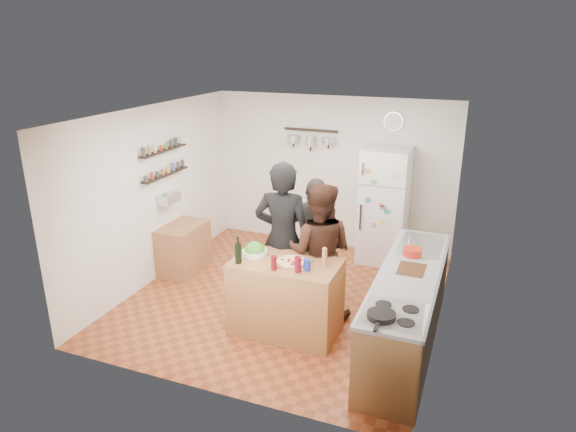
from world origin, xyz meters
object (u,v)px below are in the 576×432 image
at_px(person_center, 319,251).
at_px(wall_clock, 393,122).
at_px(counter_run, 407,310).
at_px(pepper_mill, 325,259).
at_px(salad_bowl, 255,253).
at_px(wine_bottle, 238,253).
at_px(prep_island, 286,297).
at_px(fridge, 384,206).
at_px(salt_canister, 307,265).
at_px(red_bowl, 413,252).
at_px(person_left, 283,238).
at_px(person_back, 315,239).
at_px(side_table, 184,248).
at_px(skillet, 381,315).

height_order(person_center, wall_clock, wall_clock).
xyz_separation_m(counter_run, wall_clock, (-0.75, 2.63, 1.70)).
bearing_deg(pepper_mill, wall_clock, 86.19).
relative_size(salad_bowl, wine_bottle, 1.27).
distance_m(prep_island, fridge, 2.63).
bearing_deg(salt_canister, wall_clock, 83.53).
bearing_deg(pepper_mill, salad_bowl, 180.00).
xyz_separation_m(wine_bottle, fridge, (1.14, 2.74, -0.13)).
bearing_deg(salad_bowl, red_bowl, 20.25).
bearing_deg(wall_clock, prep_island, -102.60).
height_order(person_left, red_bowl, person_left).
relative_size(wine_bottle, person_back, 0.14).
bearing_deg(wine_bottle, side_table, 141.50).
bearing_deg(person_back, salad_bowl, 80.03).
bearing_deg(skillet, wine_bottle, 160.45).
distance_m(counter_run, red_bowl, 0.71).
xyz_separation_m(prep_island, skillet, (1.29, -0.85, 0.49)).
xyz_separation_m(salt_canister, side_table, (-2.35, 1.14, -0.61)).
distance_m(person_back, side_table, 2.13).
relative_size(prep_island, person_center, 0.71).
relative_size(wine_bottle, fridge, 0.13).
xyz_separation_m(person_left, fridge, (0.87, 2.03, -0.09)).
bearing_deg(skillet, person_center, 127.64).
distance_m(wall_clock, side_table, 3.71).
relative_size(salad_bowl, person_left, 0.15).
height_order(pepper_mill, person_center, person_center).
bearing_deg(person_back, wall_clock, -92.67).
height_order(person_back, counter_run, person_back).
distance_m(counter_run, wall_clock, 3.22).
relative_size(person_left, side_table, 2.47).
distance_m(prep_island, pepper_mill, 0.71).
relative_size(counter_run, side_table, 3.29).
bearing_deg(side_table, skillet, -29.24).
xyz_separation_m(wine_bottle, pepper_mill, (0.95, 0.27, -0.02)).
relative_size(salad_bowl, side_table, 0.37).
relative_size(person_back, skillet, 6.15).
bearing_deg(skillet, counter_run, 84.67).
relative_size(salad_bowl, salt_canister, 2.28).
height_order(counter_run, fridge, fridge).
bearing_deg(salad_bowl, salt_canister, -13.28).
relative_size(salt_canister, side_table, 0.16).
distance_m(person_back, counter_run, 1.61).
distance_m(salt_canister, skillet, 1.23).
distance_m(salad_bowl, person_back, 1.05).
relative_size(pepper_mill, counter_run, 0.07).
relative_size(skillet, red_bowl, 1.20).
xyz_separation_m(person_back, side_table, (-2.08, 0.02, -0.46)).
bearing_deg(person_center, pepper_mill, 107.14).
bearing_deg(prep_island, person_back, 88.36).
distance_m(salt_canister, person_left, 0.80).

